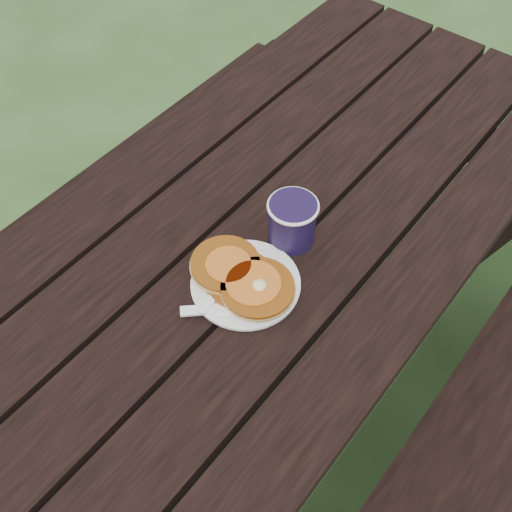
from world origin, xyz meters
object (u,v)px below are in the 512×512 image
Objects in this scene: picnic_table at (247,344)px; plate at (246,284)px; coffee_cup at (292,220)px; pancake_stack at (242,278)px.

plate reaches higher than picnic_table.
picnic_table is 0.40m from plate.
plate is 2.00× the size of coffee_cup.
coffee_cup is at bearing 90.97° from plate.
pancake_stack reaches higher than plate.
pancake_stack is 0.15m from coffee_cup.
plate is at bearing 33.95° from pancake_stack.
picnic_table is at bearing -132.04° from coffee_cup.
pancake_stack is 2.15× the size of coffee_cup.
plate is (0.06, -0.08, 0.39)m from picnic_table.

